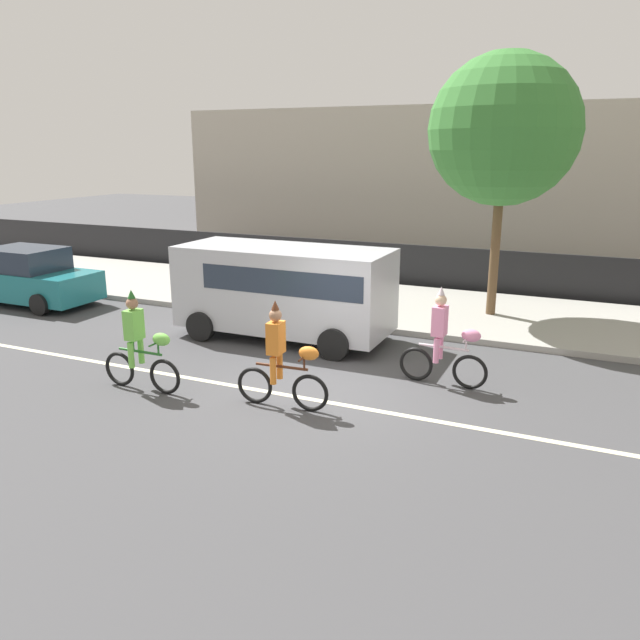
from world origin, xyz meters
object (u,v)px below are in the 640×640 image
object	(u,v)px
parade_cyclist_lime	(140,347)
parked_van_silver	(287,286)
parade_cyclist_orange	(282,362)
parade_cyclist_pink	(445,343)
parked_car_teal	(29,278)

from	to	relation	value
parade_cyclist_lime	parked_van_silver	bearing A→B (deg)	76.40
parade_cyclist_orange	parade_cyclist_pink	size ratio (longest dim) A/B	1.00
parade_cyclist_orange	parked_van_silver	size ratio (longest dim) A/B	0.38
parade_cyclist_lime	parade_cyclist_pink	bearing A→B (deg)	26.72
parade_cyclist_pink	parked_van_silver	bearing A→B (deg)	160.01
parade_cyclist_orange	parked_car_teal	world-z (taller)	parade_cyclist_orange
parade_cyclist_orange	parked_car_teal	size ratio (longest dim) A/B	0.47
parade_cyclist_orange	parked_car_teal	bearing A→B (deg)	159.95
parade_cyclist_lime	parked_van_silver	distance (m)	4.19
parade_cyclist_orange	parade_cyclist_pink	distance (m)	3.20
parade_cyclist_pink	parade_cyclist_orange	bearing A→B (deg)	-136.10
parade_cyclist_pink	parked_car_teal	world-z (taller)	parade_cyclist_pink
parked_car_teal	parked_van_silver	bearing A→B (deg)	-0.08
parade_cyclist_pink	parked_car_teal	xyz separation A→B (m)	(-12.50, 1.50, -0.06)
parked_van_silver	parked_car_teal	bearing A→B (deg)	179.92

